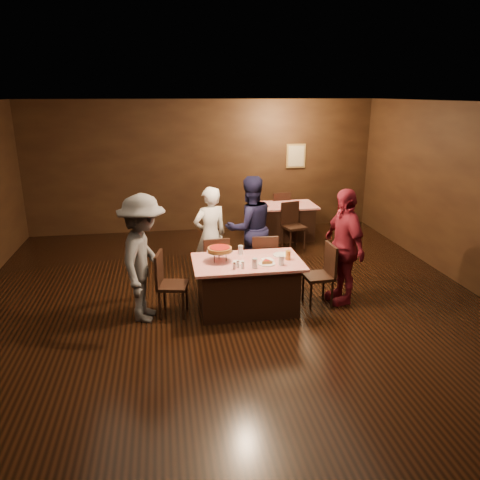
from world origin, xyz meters
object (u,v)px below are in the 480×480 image
object	(u,v)px
main_table	(247,285)
diner_white_jacket	(210,235)
glass_front_left	(255,263)
glass_back	(241,250)
chair_end_left	(173,284)
diner_red_shirt	(344,246)
chair_end_right	(318,275)
back_table	(285,221)
chair_far_left	(215,264)
chair_back_far	(279,211)
pizza_stand	(220,249)
plate_empty	(281,255)
glass_front_right	(281,260)
glass_amber	(288,255)
chair_back_near	(294,226)
chair_far_right	(263,261)
diner_grey_knit	(144,259)
diner_navy_hoodie	(250,228)

from	to	relation	value
main_table	diner_white_jacket	world-z (taller)	diner_white_jacket
glass_front_left	glass_back	world-z (taller)	same
chair_end_left	diner_red_shirt	distance (m)	2.63
main_table	chair_end_right	xyz separation A→B (m)	(1.10, -0.00, 0.09)
back_table	chair_far_left	xyz separation A→B (m)	(-1.88, -2.67, 0.09)
glass_back	chair_back_far	bearing A→B (deg)	67.62
main_table	pizza_stand	size ratio (longest dim) A/B	4.21
chair_end_left	chair_end_right	world-z (taller)	same
chair_far_left	diner_white_jacket	size ratio (longest dim) A/B	0.57
diner_white_jacket	diner_red_shirt	world-z (taller)	diner_red_shirt
diner_red_shirt	plate_empty	distance (m)	0.96
glass_back	pizza_stand	bearing A→B (deg)	-144.46
chair_end_right	chair_far_left	bearing A→B (deg)	-119.55
main_table	chair_end_right	world-z (taller)	chair_end_right
back_table	diner_red_shirt	distance (m)	3.41
pizza_stand	main_table	bearing A→B (deg)	-7.13
chair_end_left	plate_empty	xyz separation A→B (m)	(1.65, 0.15, 0.30)
chair_back_far	back_table	bearing A→B (deg)	85.95
main_table	glass_back	distance (m)	0.55
diner_white_jacket	glass_front_right	distance (m)	1.66
plate_empty	glass_amber	distance (m)	0.22
glass_amber	main_table	bearing A→B (deg)	175.24
chair_end_left	glass_amber	xyz separation A→B (m)	(1.70, -0.05, 0.37)
chair_back_near	chair_far_right	bearing A→B (deg)	-132.86
plate_empty	glass_front_left	xyz separation A→B (m)	(-0.50, -0.45, 0.06)
back_table	glass_amber	size ratio (longest dim) A/B	9.29
diner_white_jacket	glass_front_left	world-z (taller)	diner_white_jacket
chair_end_left	diner_white_jacket	size ratio (longest dim) A/B	0.57
diner_grey_knit	pizza_stand	distance (m)	1.09
main_table	chair_back_far	xyz separation A→B (m)	(1.48, 4.02, 0.09)
diner_navy_hoodie	pizza_stand	distance (m)	1.37
diner_white_jacket	diner_red_shirt	bearing A→B (deg)	128.76
chair_back_far	pizza_stand	xyz separation A→B (m)	(-1.88, -3.97, 0.48)
glass_front_left	diner_white_jacket	bearing A→B (deg)	108.03
chair_back_near	glass_back	bearing A→B (deg)	-136.42
glass_front_left	chair_end_right	bearing A→B (deg)	15.95
chair_end_right	diner_white_jacket	size ratio (longest dim) A/B	0.57
chair_back_near	diner_navy_hoodie	size ratio (longest dim) A/B	0.53
chair_back_far	diner_grey_knit	xyz separation A→B (m)	(-2.97, -4.08, 0.44)
main_table	back_table	world-z (taller)	same
back_table	glass_front_right	distance (m)	3.84
chair_far_right	back_table	bearing A→B (deg)	-109.46
chair_end_right	glass_front_left	world-z (taller)	chair_end_right
chair_end_right	glass_back	world-z (taller)	chair_end_right
chair_far_right	chair_back_near	bearing A→B (deg)	-116.18
chair_back_far	diner_red_shirt	bearing A→B (deg)	86.15
chair_far_right	chair_back_far	xyz separation A→B (m)	(1.08, 3.27, 0.00)
diner_grey_knit	glass_amber	xyz separation A→B (m)	(2.09, 0.01, -0.07)
chair_end_right	back_table	bearing A→B (deg)	170.64
chair_far_left	diner_white_jacket	xyz separation A→B (m)	(-0.03, 0.41, 0.36)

